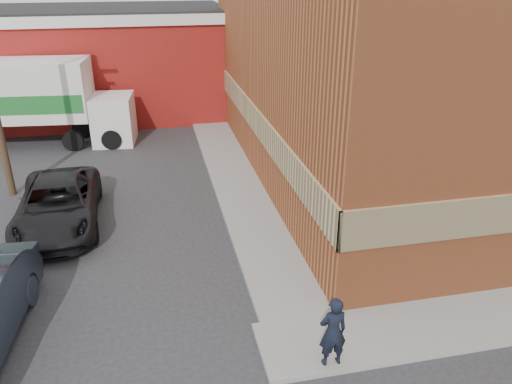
{
  "coord_description": "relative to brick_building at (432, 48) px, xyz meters",
  "views": [
    {
      "loc": [
        -2.32,
        -8.95,
        7.6
      ],
      "look_at": [
        0.45,
        3.94,
        1.58
      ],
      "focal_mm": 35.0,
      "sensor_mm": 36.0,
      "label": 1
    }
  ],
  "objects": [
    {
      "name": "sidewalk_west",
      "position": [
        -7.9,
        0.0,
        -4.62
      ],
      "size": [
        1.8,
        18.0,
        0.12
      ],
      "primitive_type": "cube",
      "color": "gray",
      "rests_on": "ground"
    },
    {
      "name": "warehouse",
      "position": [
        -14.5,
        11.0,
        -1.87
      ],
      "size": [
        16.3,
        8.3,
        5.6
      ],
      "color": "maroon",
      "rests_on": "ground"
    },
    {
      "name": "brick_building",
      "position": [
        0.0,
        0.0,
        0.0
      ],
      "size": [
        14.25,
        18.25,
        9.36
      ],
      "color": "#AC552C",
      "rests_on": "ground"
    },
    {
      "name": "man",
      "position": [
        -7.65,
        -10.55,
        -3.76
      ],
      "size": [
        0.59,
        0.39,
        1.6
      ],
      "primitive_type": "imported",
      "rotation": [
        0.0,
        0.0,
        3.16
      ],
      "color": "black",
      "rests_on": "sidewalk_south"
    },
    {
      "name": "box_truck",
      "position": [
        -15.69,
        5.63,
        -2.47
      ],
      "size": [
        7.97,
        3.07,
        3.84
      ],
      "rotation": [
        0.0,
        0.0,
        -0.1
      ],
      "color": "white",
      "rests_on": "ground"
    },
    {
      "name": "suv_a",
      "position": [
        -13.95,
        -2.82,
        -3.95
      ],
      "size": [
        2.61,
        5.33,
        1.46
      ],
      "primitive_type": "imported",
      "rotation": [
        0.0,
        0.0,
        0.04
      ],
      "color": "black",
      "rests_on": "ground"
    },
    {
      "name": "ground",
      "position": [
        -8.5,
        -9.0,
        -4.68
      ],
      "size": [
        90.0,
        90.0,
        0.0
      ],
      "primitive_type": "plane",
      "color": "#28282B",
      "rests_on": "ground"
    }
  ]
}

